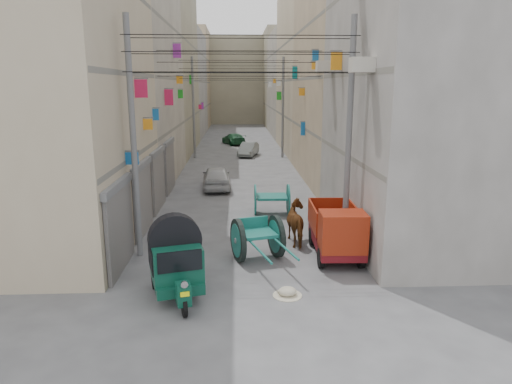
{
  "coord_description": "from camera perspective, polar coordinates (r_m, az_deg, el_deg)",
  "views": [
    {
      "loc": [
        -0.2,
        -9.22,
        5.79
      ],
      "look_at": [
        0.49,
        6.5,
        2.1
      ],
      "focal_mm": 32.0,
      "sensor_mm": 36.0,
      "label": 1
    }
  ],
  "objects": [
    {
      "name": "distant_car_white",
      "position": [
        26.25,
        -4.96,
        1.84
      ],
      "size": [
        1.78,
        3.93,
        1.31
      ],
      "primitive_type": "imported",
      "rotation": [
        0.0,
        0.0,
        3.2
      ],
      "color": "#BCBCBC",
      "rests_on": "ground"
    },
    {
      "name": "feed_sack",
      "position": [
        13.18,
        3.95,
        -12.29
      ],
      "size": [
        0.52,
        0.41,
        0.26
      ],
      "primitive_type": "ellipsoid",
      "color": "beige",
      "rests_on": "ground"
    },
    {
      "name": "horse",
      "position": [
        17.13,
        5.38,
        -3.87
      ],
      "size": [
        1.12,
        1.97,
        1.57
      ],
      "primitive_type": "imported",
      "rotation": [
        0.0,
        0.0,
        3.29
      ],
      "color": "maroon",
      "rests_on": "ground"
    },
    {
      "name": "tonga_cart",
      "position": [
        15.53,
        0.19,
        -5.71
      ],
      "size": [
        2.07,
        3.46,
        1.47
      ],
      "rotation": [
        0.0,
        0.0,
        0.28
      ],
      "color": "black",
      "rests_on": "ground"
    },
    {
      "name": "shutters_left",
      "position": [
        20.4,
        -12.94,
        0.68
      ],
      "size": [
        0.18,
        14.4,
        2.88
      ],
      "color": "#47474B",
      "rests_on": "ground"
    },
    {
      "name": "overhead_cables",
      "position": [
        23.64,
        -2.09,
        15.53
      ],
      "size": [
        7.4,
        22.52,
        1.12
      ],
      "color": "black",
      "rests_on": "ground"
    },
    {
      "name": "second_cart",
      "position": [
        20.87,
        1.98,
        -0.81
      ],
      "size": [
        1.61,
        1.43,
        1.4
      ],
      "rotation": [
        0.0,
        0.0,
        -0.01
      ],
      "color": "#166157",
      "rests_on": "ground"
    },
    {
      "name": "mini_truck",
      "position": [
        15.65,
        10.17,
        -5.24
      ],
      "size": [
        1.59,
        3.38,
        1.87
      ],
      "rotation": [
        0.0,
        0.0,
        -0.03
      ],
      "color": "black",
      "rests_on": "ground"
    },
    {
      "name": "building_row_left",
      "position": [
        44.05,
        -13.06,
        13.71
      ],
      "size": [
        8.0,
        62.0,
        14.0
      ],
      "color": "tan",
      "rests_on": "ground"
    },
    {
      "name": "distant_car_grey",
      "position": [
        38.44,
        -0.96,
        5.36
      ],
      "size": [
        1.98,
        3.61,
        1.13
      ],
      "primitive_type": "imported",
      "rotation": [
        0.0,
        0.0,
        -0.24
      ],
      "color": "slate",
      "rests_on": "ground"
    },
    {
      "name": "distant_car_green",
      "position": [
        46.27,
        -2.8,
        6.65
      ],
      "size": [
        2.68,
        4.11,
        1.11
      ],
      "primitive_type": "imported",
      "rotation": [
        0.0,
        0.0,
        3.47
      ],
      "color": "#1C5330",
      "rests_on": "ground"
    },
    {
      "name": "signboards",
      "position": [
        30.97,
        -2.16,
        8.79
      ],
      "size": [
        8.22,
        40.52,
        5.67
      ],
      "color": "white",
      "rests_on": "ground"
    },
    {
      "name": "end_cap_building",
      "position": [
        75.23,
        -2.41,
        13.7
      ],
      "size": [
        22.0,
        10.0,
        13.0
      ],
      "primitive_type": "cube",
      "color": "gray",
      "rests_on": "ground"
    },
    {
      "name": "ac_units",
      "position": [
        17.4,
        10.86,
        18.38
      ],
      "size": [
        0.7,
        6.55,
        3.35
      ],
      "color": "#BBB6A8",
      "rests_on": "ground"
    },
    {
      "name": "utility_poles",
      "position": [
        26.28,
        -2.08,
        9.26
      ],
      "size": [
        7.4,
        22.2,
        8.0
      ],
      "color": "slate",
      "rests_on": "ground"
    },
    {
      "name": "ground",
      "position": [
        10.89,
        -1.13,
        -18.93
      ],
      "size": [
        140.0,
        140.0,
        0.0
      ],
      "primitive_type": "plane",
      "color": "#4B4C4E",
      "rests_on": "ground"
    },
    {
      "name": "auto_rickshaw",
      "position": [
        13.01,
        -10.01,
        -8.31
      ],
      "size": [
        1.91,
        2.66,
        1.81
      ],
      "rotation": [
        0.0,
        0.0,
        0.27
      ],
      "color": "black",
      "rests_on": "ground"
    },
    {
      "name": "building_row_right",
      "position": [
        44.12,
        8.46,
        13.9
      ],
      "size": [
        8.0,
        62.0,
        14.0
      ],
      "color": "#A19B96",
      "rests_on": "ground"
    }
  ]
}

